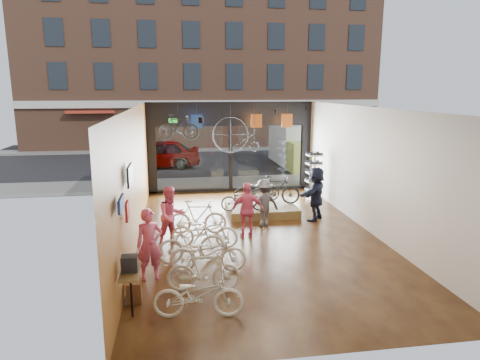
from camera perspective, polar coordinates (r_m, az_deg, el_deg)
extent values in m
cube|color=black|center=(13.00, 2.24, -7.48)|extent=(7.00, 12.00, 0.04)
cube|color=black|center=(12.26, 2.38, 9.69)|extent=(7.00, 12.00, 0.04)
cube|color=#AC742C|center=(12.32, -13.98, 0.35)|extent=(0.04, 12.00, 3.80)
cube|color=beige|center=(13.60, 17.03, 1.25)|extent=(0.04, 12.00, 3.80)
cube|color=beige|center=(6.88, 11.99, -8.78)|extent=(7.00, 0.04, 3.80)
cube|color=#198C26|center=(17.95, -8.93, 7.82)|extent=(0.35, 0.06, 0.18)
cube|color=black|center=(27.47, -3.69, 2.92)|extent=(30.00, 18.00, 0.02)
cube|color=slate|center=(19.83, -1.70, -0.39)|extent=(30.00, 2.40, 0.12)
cube|color=slate|center=(31.40, -4.34, 4.18)|extent=(30.00, 2.00, 0.12)
cube|color=brown|center=(33.71, -4.88, 16.52)|extent=(26.00, 5.00, 14.00)
imported|color=gray|center=(24.30, -10.89, 3.44)|extent=(4.62, 1.86, 1.58)
imported|color=beige|center=(8.51, -5.57, -14.99)|extent=(1.80, 0.80, 0.92)
imported|color=beige|center=(9.47, -4.87, -11.89)|extent=(1.65, 0.63, 0.97)
imported|color=beige|center=(10.39, -4.29, -9.67)|extent=(1.88, 0.82, 0.96)
imported|color=beige|center=(10.96, -6.50, -8.30)|extent=(1.79, 0.75, 1.05)
imported|color=beige|center=(11.90, -4.74, -6.79)|extent=(1.94, 1.02, 0.97)
imported|color=beige|center=(13.01, -5.68, -4.97)|extent=(1.80, 0.70, 1.06)
cube|color=brown|center=(15.16, 2.86, -3.95)|extent=(2.40, 1.80, 0.30)
imported|color=black|center=(14.35, 0.53, -2.56)|extent=(1.57, 0.61, 0.81)
imported|color=black|center=(15.22, 4.82, -1.34)|extent=(1.76, 0.74, 1.03)
imported|color=black|center=(15.46, 2.26, -1.34)|extent=(1.76, 0.76, 0.90)
imported|color=#CC4C72|center=(10.10, -11.99, -8.41)|extent=(0.69, 0.53, 1.67)
imported|color=#CC4C72|center=(12.14, -9.15, -4.77)|extent=(1.02, 0.93, 1.69)
imported|color=#CC4C72|center=(12.62, 0.99, -4.03)|extent=(0.99, 0.45, 1.66)
imported|color=#3F3F44|center=(13.62, 3.21, -3.10)|extent=(1.07, 0.73, 1.53)
imported|color=#161C33|center=(14.50, 10.07, -1.78)|extent=(1.47, 1.64, 1.81)
imported|color=black|center=(16.28, -8.28, 6.99)|extent=(1.63, 0.68, 0.95)
cube|color=#1E3F99|center=(17.29, -5.78, 7.75)|extent=(0.45, 0.03, 0.55)
cube|color=#CC5919|center=(17.59, 2.21, 7.87)|extent=(0.45, 0.03, 0.55)
cube|color=#CC5919|center=(17.87, 6.30, 7.88)|extent=(0.45, 0.03, 0.55)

